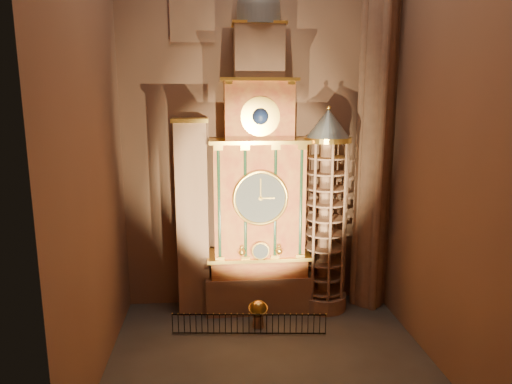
{
  "coord_description": "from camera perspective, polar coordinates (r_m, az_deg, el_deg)",
  "views": [
    {
      "loc": [
        -2.33,
        -17.99,
        11.11
      ],
      "look_at": [
        -0.32,
        3.0,
        6.82
      ],
      "focal_mm": 32.0,
      "sensor_mm": 36.0,
      "label": 1
    }
  ],
  "objects": [
    {
      "name": "astronomical_clock",
      "position": [
        23.49,
        0.31,
        0.63
      ],
      "size": [
        5.6,
        2.41,
        16.7
      ],
      "color": "#8C634C",
      "rests_on": "floor"
    },
    {
      "name": "portrait_tower",
      "position": [
        23.75,
        -7.9,
        -3.14
      ],
      "size": [
        1.8,
        1.6,
        10.2
      ],
      "color": "#8C634C",
      "rests_on": "floor"
    },
    {
      "name": "floor",
      "position": [
        21.27,
        1.72,
        -19.99
      ],
      "size": [
        14.0,
        14.0,
        0.0
      ],
      "primitive_type": "plane",
      "color": "#383330",
      "rests_on": "ground"
    },
    {
      "name": "stair_turret",
      "position": [
        24.14,
        8.67,
        -2.63
      ],
      "size": [
        2.5,
        2.5,
        10.8
      ],
      "color": "#8C634C",
      "rests_on": "floor"
    },
    {
      "name": "wall_left",
      "position": [
        18.58,
        -20.39,
        10.47
      ],
      "size": [
        0.0,
        22.0,
        22.0
      ],
      "primitive_type": "plane",
      "rotation": [
        1.57,
        0.0,
        1.57
      ],
      "color": "#8F654D",
      "rests_on": "floor"
    },
    {
      "name": "gothic_pier",
      "position": [
        24.48,
        14.93,
        10.87
      ],
      "size": [
        2.04,
        2.04,
        22.0
      ],
      "color": "#8C634C",
      "rests_on": "floor"
    },
    {
      "name": "wall_right",
      "position": [
        20.26,
        22.32,
        10.36
      ],
      "size": [
        0.0,
        22.0,
        22.0
      ],
      "primitive_type": "plane",
      "rotation": [
        1.57,
        0.0,
        -1.57
      ],
      "color": "#8F654D",
      "rests_on": "floor"
    },
    {
      "name": "wall_back",
      "position": [
        24.1,
        0.06,
        11.25
      ],
      "size": [
        22.0,
        0.0,
        22.0
      ],
      "primitive_type": "plane",
      "rotation": [
        1.57,
        0.0,
        0.0
      ],
      "color": "#8F654D",
      "rests_on": "floor"
    },
    {
      "name": "celestial_globe",
      "position": [
        23.29,
        0.27,
        -14.67
      ],
      "size": [
        1.03,
        0.98,
        1.39
      ],
      "color": "#8C634C",
      "rests_on": "floor"
    },
    {
      "name": "iron_railing",
      "position": [
        22.7,
        -0.88,
        -16.2
      ],
      "size": [
        7.3,
        0.8,
        1.02
      ],
      "color": "black",
      "rests_on": "floor"
    }
  ]
}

